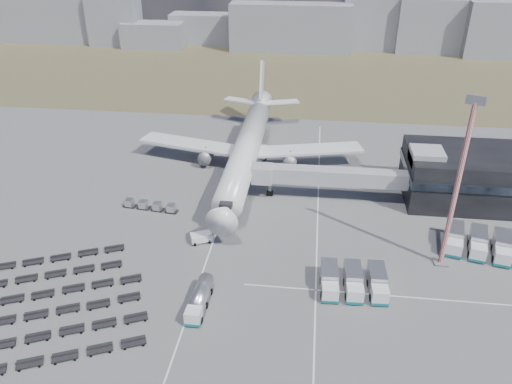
# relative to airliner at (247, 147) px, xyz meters

# --- Properties ---
(ground) EXTENTS (420.00, 420.00, 0.00)m
(ground) POSITION_rel_airliner_xyz_m (0.00, -32.38, -5.29)
(ground) COLOR #565659
(ground) RESTS_ON ground
(grass_strip) EXTENTS (420.00, 90.00, 0.01)m
(grass_strip) POSITION_rel_airliner_xyz_m (0.00, 77.62, -5.29)
(grass_strip) COLOR #4D492E
(grass_strip) RESTS_ON ground
(lane_markings) EXTENTS (47.12, 110.00, 0.01)m
(lane_markings) POSITION_rel_airliner_xyz_m (9.77, -29.38, -5.29)
(lane_markings) COLOR silver
(lane_markings) RESTS_ON ground
(terminal) EXTENTS (30.40, 16.40, 11.00)m
(terminal) POSITION_rel_airliner_xyz_m (47.77, -8.41, -0.04)
(terminal) COLOR black
(terminal) RESTS_ON ground
(jet_bridge) EXTENTS (30.30, 3.80, 7.05)m
(jet_bridge) POSITION_rel_airliner_xyz_m (15.90, -11.95, -0.24)
(jet_bridge) COLOR #939399
(jet_bridge) RESTS_ON ground
(airliner) EXTENTS (51.59, 64.53, 17.62)m
(airliner) POSITION_rel_airliner_xyz_m (0.00, 0.00, 0.00)
(airliner) COLOR silver
(airliner) RESTS_ON ground
(skyline) EXTENTS (320.79, 22.84, 24.54)m
(skyline) POSITION_rel_airliner_xyz_m (-7.63, 118.65, 4.85)
(skyline) COLOR gray
(skyline) RESTS_ON ground
(fuel_tanker) EXTENTS (2.52, 8.97, 2.88)m
(fuel_tanker) POSITION_rel_airliner_xyz_m (-0.64, -46.14, -3.85)
(fuel_tanker) COLOR silver
(fuel_tanker) RESTS_ON ground
(pushback_tug) EXTENTS (4.16, 3.34, 1.60)m
(pushback_tug) POSITION_rel_airliner_xyz_m (-4.00, -29.84, -4.49)
(pushback_tug) COLOR silver
(pushback_tug) RESTS_ON ground
(catering_truck) EXTENTS (4.03, 7.26, 3.15)m
(catering_truck) POSITION_rel_airliner_xyz_m (1.89, 2.73, -3.68)
(catering_truck) COLOR silver
(catering_truck) RESTS_ON ground
(service_trucks_near) EXTENTS (10.01, 7.74, 2.96)m
(service_trucks_near) POSITION_rel_airliner_xyz_m (21.52, -39.65, -3.69)
(service_trucks_near) COLOR silver
(service_trucks_near) RESTS_ON ground
(service_trucks_far) EXTENTS (15.22, 10.63, 3.07)m
(service_trucks_far) POSITION_rel_airliner_xyz_m (44.61, -27.35, -3.62)
(service_trucks_far) COLOR silver
(service_trucks_far) RESTS_ON ground
(uld_row) EXTENTS (11.16, 2.75, 1.53)m
(uld_row) POSITION_rel_airliner_xyz_m (-16.14, -20.35, -4.37)
(uld_row) COLOR black
(uld_row) RESTS_ON ground
(baggage_dollies) EXTENTS (35.24, 33.29, 0.77)m
(baggage_dollies) POSITION_rel_airliner_xyz_m (-23.93, -49.32, -4.91)
(baggage_dollies) COLOR black
(baggage_dollies) RESTS_ON ground
(floodlight_mast) EXTENTS (2.67, 2.19, 28.31)m
(floodlight_mast) POSITION_rel_airliner_xyz_m (36.10, -31.12, 8.90)
(floodlight_mast) COLOR #AA201B
(floodlight_mast) RESTS_ON ground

